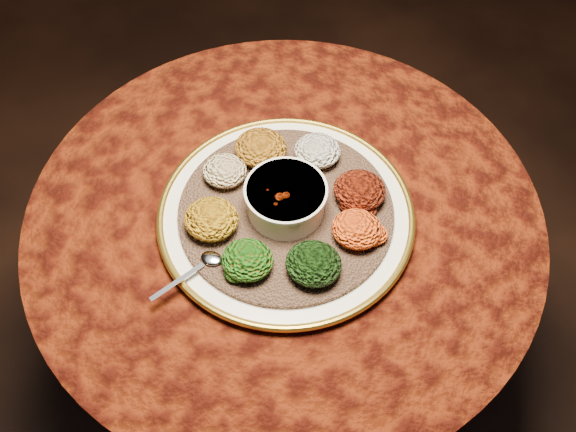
% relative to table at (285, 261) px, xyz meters
% --- Properties ---
extents(table, '(0.96, 0.96, 0.73)m').
position_rel_table_xyz_m(table, '(0.00, 0.00, 0.00)').
color(table, black).
rests_on(table, ground).
extents(platter, '(0.50, 0.50, 0.02)m').
position_rel_table_xyz_m(platter, '(0.01, -0.02, 0.19)').
color(platter, white).
rests_on(platter, table).
extents(injera, '(0.50, 0.50, 0.01)m').
position_rel_table_xyz_m(injera, '(0.01, -0.02, 0.20)').
color(injera, brown).
rests_on(injera, platter).
extents(stew_bowl, '(0.15, 0.15, 0.06)m').
position_rel_table_xyz_m(stew_bowl, '(0.01, -0.02, 0.24)').
color(stew_bowl, silver).
rests_on(stew_bowl, injera).
extents(spoon, '(0.09, 0.12, 0.01)m').
position_rel_table_xyz_m(spoon, '(-0.09, -0.16, 0.21)').
color(spoon, silver).
rests_on(spoon, injera).
extents(portion_ayib, '(0.09, 0.08, 0.04)m').
position_rel_table_xyz_m(portion_ayib, '(0.03, 0.12, 0.23)').
color(portion_ayib, beige).
rests_on(portion_ayib, injera).
extents(portion_kitfo, '(0.10, 0.09, 0.05)m').
position_rel_table_xyz_m(portion_kitfo, '(0.13, 0.05, 0.23)').
color(portion_kitfo, black).
rests_on(portion_kitfo, injera).
extents(portion_tikil, '(0.09, 0.08, 0.04)m').
position_rel_table_xyz_m(portion_tikil, '(0.14, -0.03, 0.23)').
color(portion_tikil, '#BC690F').
rests_on(portion_tikil, injera).
extents(portion_gomen, '(0.09, 0.09, 0.05)m').
position_rel_table_xyz_m(portion_gomen, '(0.09, -0.12, 0.23)').
color(portion_gomen, black).
rests_on(portion_gomen, injera).
extents(portion_mixveg, '(0.09, 0.08, 0.04)m').
position_rel_table_xyz_m(portion_mixveg, '(-0.02, -0.15, 0.23)').
color(portion_mixveg, '#922709').
rests_on(portion_mixveg, injera).
extents(portion_kik, '(0.10, 0.09, 0.05)m').
position_rel_table_xyz_m(portion_kik, '(-0.10, -0.09, 0.23)').
color(portion_kik, '#B57D10').
rests_on(portion_kik, injera).
extents(portion_timatim, '(0.08, 0.08, 0.04)m').
position_rel_table_xyz_m(portion_timatim, '(-0.12, 0.02, 0.23)').
color(portion_timatim, maroon).
rests_on(portion_timatim, injera).
extents(portion_shiro, '(0.10, 0.09, 0.05)m').
position_rel_table_xyz_m(portion_shiro, '(-0.08, 0.09, 0.23)').
color(portion_shiro, '#A06113').
rests_on(portion_shiro, injera).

